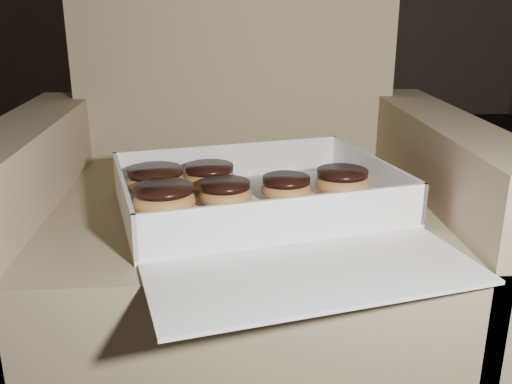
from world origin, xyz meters
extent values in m
plane|color=black|center=(0.00, 0.00, 0.00)|extent=(4.50, 4.50, 0.00)
cube|color=#837253|center=(0.24, -0.27, 0.19)|extent=(0.64, 0.64, 0.37)
cube|color=#837253|center=(0.24, 0.03, 0.60)|extent=(0.64, 0.12, 0.46)
cube|color=#837253|center=(-0.11, -0.27, 0.25)|extent=(0.11, 0.64, 0.50)
cube|color=#837253|center=(0.58, -0.27, 0.25)|extent=(0.11, 0.64, 0.50)
cube|color=white|center=(0.26, -0.34, 0.38)|extent=(0.47, 0.39, 0.01)
cube|color=white|center=(0.22, -0.20, 0.41)|extent=(0.40, 0.10, 0.06)
cube|color=white|center=(0.30, -0.48, 0.41)|extent=(0.40, 0.10, 0.06)
cube|color=white|center=(0.07, -0.39, 0.41)|extent=(0.08, 0.30, 0.06)
cube|color=white|center=(0.45, -0.29, 0.41)|extent=(0.08, 0.30, 0.06)
cube|color=#CB515E|center=(0.46, -0.29, 0.41)|extent=(0.07, 0.29, 0.05)
cube|color=white|center=(0.32, -0.57, 0.38)|extent=(0.43, 0.26, 0.01)
ellipsoid|color=#C68145|center=(0.40, -0.31, 0.40)|extent=(0.09, 0.09, 0.04)
cylinder|color=black|center=(0.40, -0.31, 0.42)|extent=(0.08, 0.08, 0.01)
ellipsoid|color=#C68145|center=(0.12, -0.38, 0.40)|extent=(0.09, 0.09, 0.04)
cylinder|color=black|center=(0.12, -0.38, 0.42)|extent=(0.09, 0.09, 0.01)
ellipsoid|color=#C68145|center=(0.10, -0.29, 0.40)|extent=(0.09, 0.09, 0.05)
cylinder|color=black|center=(0.10, -0.29, 0.42)|extent=(0.09, 0.09, 0.01)
ellipsoid|color=#C68145|center=(0.31, -0.33, 0.40)|extent=(0.08, 0.08, 0.04)
cylinder|color=black|center=(0.31, -0.33, 0.42)|extent=(0.07, 0.07, 0.01)
ellipsoid|color=#C68145|center=(0.21, -0.35, 0.40)|extent=(0.08, 0.08, 0.04)
cylinder|color=black|center=(0.21, -0.35, 0.42)|extent=(0.08, 0.08, 0.01)
ellipsoid|color=#C68145|center=(0.19, -0.27, 0.40)|extent=(0.09, 0.09, 0.04)
cylinder|color=black|center=(0.19, -0.27, 0.42)|extent=(0.08, 0.08, 0.01)
ellipsoid|color=black|center=(0.41, -0.33, 0.38)|extent=(0.01, 0.01, 0.00)
ellipsoid|color=black|center=(0.17, -0.48, 0.38)|extent=(0.01, 0.01, 0.00)
ellipsoid|color=black|center=(0.14, -0.41, 0.38)|extent=(0.01, 0.01, 0.00)
camera|label=1|loc=(0.21, -1.17, 0.68)|focal=40.00mm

